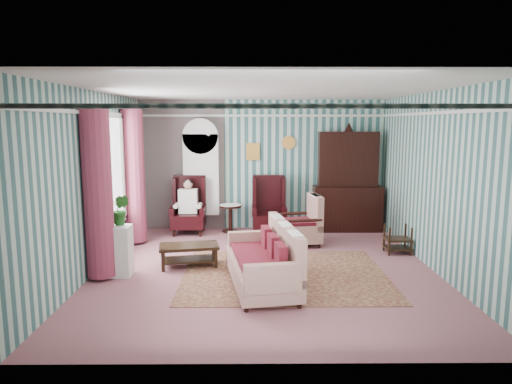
{
  "coord_description": "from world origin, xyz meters",
  "views": [
    {
      "loc": [
        -0.21,
        -7.27,
        2.4
      ],
      "look_at": [
        -0.15,
        0.6,
        1.2
      ],
      "focal_mm": 32.0,
      "sensor_mm": 36.0,
      "label": 1
    }
  ],
  "objects_px": {
    "dresser_hutch": "(348,178)",
    "wingback_left": "(188,205)",
    "wingback_right": "(269,205)",
    "coffee_table": "(189,256)",
    "nest_table": "(397,239)",
    "floral_armchair": "(300,218)",
    "sofa": "(262,253)",
    "plant_stand": "(114,251)",
    "seated_woman": "(188,207)",
    "bookcase": "(201,180)",
    "round_side_table": "(230,218)"
  },
  "relations": [
    {
      "from": "dresser_hutch",
      "to": "wingback_left",
      "type": "height_order",
      "value": "dresser_hutch"
    },
    {
      "from": "wingback_right",
      "to": "coffee_table",
      "type": "xyz_separation_m",
      "value": [
        -1.43,
        -2.3,
        -0.44
      ]
    },
    {
      "from": "nest_table",
      "to": "floral_armchair",
      "type": "height_order",
      "value": "floral_armchair"
    },
    {
      "from": "sofa",
      "to": "coffee_table",
      "type": "xyz_separation_m",
      "value": [
        -1.2,
        0.99,
        -0.34
      ]
    },
    {
      "from": "plant_stand",
      "to": "coffee_table",
      "type": "height_order",
      "value": "plant_stand"
    },
    {
      "from": "dresser_hutch",
      "to": "wingback_right",
      "type": "height_order",
      "value": "dresser_hutch"
    },
    {
      "from": "seated_woman",
      "to": "coffee_table",
      "type": "height_order",
      "value": "seated_woman"
    },
    {
      "from": "bookcase",
      "to": "round_side_table",
      "type": "relative_size",
      "value": 3.73
    },
    {
      "from": "coffee_table",
      "to": "dresser_hutch",
      "type": "bearing_deg",
      "value": 38.99
    },
    {
      "from": "nest_table",
      "to": "sofa",
      "type": "distance_m",
      "value": 3.1
    },
    {
      "from": "wingback_left",
      "to": "round_side_table",
      "type": "xyz_separation_m",
      "value": [
        0.9,
        0.15,
        -0.33
      ]
    },
    {
      "from": "bookcase",
      "to": "coffee_table",
      "type": "xyz_separation_m",
      "value": [
        0.07,
        -2.69,
        -0.93
      ]
    },
    {
      "from": "floral_armchair",
      "to": "wingback_right",
      "type": "bearing_deg",
      "value": 20.97
    },
    {
      "from": "wingback_right",
      "to": "plant_stand",
      "type": "bearing_deg",
      "value": -132.84
    },
    {
      "from": "wingback_left",
      "to": "sofa",
      "type": "bearing_deg",
      "value": -65.22
    },
    {
      "from": "wingback_right",
      "to": "seated_woman",
      "type": "relative_size",
      "value": 1.06
    },
    {
      "from": "wingback_left",
      "to": "seated_woman",
      "type": "bearing_deg",
      "value": 0.0
    },
    {
      "from": "dresser_hutch",
      "to": "floral_armchair",
      "type": "relative_size",
      "value": 2.19
    },
    {
      "from": "sofa",
      "to": "seated_woman",
      "type": "bearing_deg",
      "value": 15.51
    },
    {
      "from": "dresser_hutch",
      "to": "nest_table",
      "type": "relative_size",
      "value": 4.37
    },
    {
      "from": "wingback_right",
      "to": "round_side_table",
      "type": "bearing_deg",
      "value": 169.99
    },
    {
      "from": "sofa",
      "to": "coffee_table",
      "type": "bearing_deg",
      "value": 41.02
    },
    {
      "from": "bookcase",
      "to": "dresser_hutch",
      "type": "relative_size",
      "value": 0.95
    },
    {
      "from": "round_side_table",
      "to": "wingback_right",
      "type": "bearing_deg",
      "value": -10.01
    },
    {
      "from": "coffee_table",
      "to": "wingback_right",
      "type": "bearing_deg",
      "value": 58.22
    },
    {
      "from": "bookcase",
      "to": "wingback_left",
      "type": "height_order",
      "value": "bookcase"
    },
    {
      "from": "plant_stand",
      "to": "sofa",
      "type": "height_order",
      "value": "sofa"
    },
    {
      "from": "seated_woman",
      "to": "floral_armchair",
      "type": "height_order",
      "value": "seated_woman"
    },
    {
      "from": "seated_woman",
      "to": "round_side_table",
      "type": "height_order",
      "value": "seated_woman"
    },
    {
      "from": "round_side_table",
      "to": "sofa",
      "type": "distance_m",
      "value": 3.51
    },
    {
      "from": "bookcase",
      "to": "floral_armchair",
      "type": "xyz_separation_m",
      "value": [
        2.07,
        -1.34,
        -0.58
      ]
    },
    {
      "from": "dresser_hutch",
      "to": "coffee_table",
      "type": "height_order",
      "value": "dresser_hutch"
    },
    {
      "from": "seated_woman",
      "to": "bookcase",
      "type": "bearing_deg",
      "value": 57.34
    },
    {
      "from": "wingback_left",
      "to": "floral_armchair",
      "type": "distance_m",
      "value": 2.51
    },
    {
      "from": "floral_armchair",
      "to": "wingback_left",
      "type": "bearing_deg",
      "value": 57.75
    },
    {
      "from": "bookcase",
      "to": "round_side_table",
      "type": "distance_m",
      "value": 1.07
    },
    {
      "from": "nest_table",
      "to": "plant_stand",
      "type": "relative_size",
      "value": 0.68
    },
    {
      "from": "nest_table",
      "to": "wingback_right",
      "type": "bearing_deg",
      "value": 146.25
    },
    {
      "from": "plant_stand",
      "to": "coffee_table",
      "type": "distance_m",
      "value": 1.23
    },
    {
      "from": "floral_armchair",
      "to": "round_side_table",
      "type": "bearing_deg",
      "value": 42.25
    },
    {
      "from": "sofa",
      "to": "round_side_table",
      "type": "bearing_deg",
      "value": 0.95
    },
    {
      "from": "round_side_table",
      "to": "plant_stand",
      "type": "bearing_deg",
      "value": -120.38
    },
    {
      "from": "bookcase",
      "to": "coffee_table",
      "type": "relative_size",
      "value": 2.29
    },
    {
      "from": "bookcase",
      "to": "wingback_left",
      "type": "xyz_separation_m",
      "value": [
        -0.25,
        -0.39,
        -0.5
      ]
    },
    {
      "from": "plant_stand",
      "to": "nest_table",
      "type": "bearing_deg",
      "value": 13.84
    },
    {
      "from": "dresser_hutch",
      "to": "plant_stand",
      "type": "relative_size",
      "value": 2.95
    },
    {
      "from": "nest_table",
      "to": "plant_stand",
      "type": "bearing_deg",
      "value": -166.16
    },
    {
      "from": "dresser_hutch",
      "to": "round_side_table",
      "type": "distance_m",
      "value": 2.75
    },
    {
      "from": "dresser_hutch",
      "to": "plant_stand",
      "type": "height_order",
      "value": "dresser_hutch"
    },
    {
      "from": "coffee_table",
      "to": "sofa",
      "type": "bearing_deg",
      "value": -39.7
    }
  ]
}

